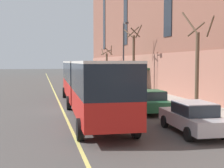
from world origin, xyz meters
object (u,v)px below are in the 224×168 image
at_px(parked_car_green_1, 150,102).
at_px(parked_car_silver_5, 193,117).
at_px(street_lamp, 124,50).
at_px(city_bus, 87,82).
at_px(street_tree_far_uptown, 134,58).
at_px(parked_car_champagne_0, 84,77).
at_px(fire_hydrant, 161,101).
at_px(street_tree_mid_block, 197,64).
at_px(parked_car_green_4, 104,84).
at_px(street_tree_far_downtown, 107,64).

relative_size(parked_car_green_1, parked_car_silver_5, 0.90).
bearing_deg(street_lamp, city_bus, -116.70).
relative_size(city_bus, street_tree_far_uptown, 2.70).
relative_size(city_bus, parked_car_champagne_0, 4.22).
bearing_deg(parked_car_green_1, fire_hydrant, 54.27).
bearing_deg(street_lamp, street_tree_mid_block, -84.48).
xyz_separation_m(parked_car_green_4, parked_car_silver_5, (-0.12, -22.60, -0.00)).
xyz_separation_m(parked_car_green_1, parked_car_silver_5, (-0.07, -6.17, 0.00)).
bearing_deg(fire_hydrant, street_tree_far_downtown, 86.87).
relative_size(parked_car_champagne_0, parked_car_green_1, 1.11).
xyz_separation_m(street_tree_far_uptown, fire_hydrant, (-1.46, -12.16, -3.47)).
bearing_deg(city_bus, fire_hydrant, 3.90).
distance_m(parked_car_champagne_0, parked_car_silver_5, 40.40).
relative_size(street_tree_mid_block, street_tree_far_downtown, 1.14).
relative_size(street_tree_mid_block, street_tree_far_uptown, 0.90).
relative_size(parked_car_green_4, street_tree_mid_block, 0.69).
xyz_separation_m(parked_car_champagne_0, street_tree_mid_block, (3.04, -34.60, 2.58)).
relative_size(parked_car_green_1, street_lamp, 0.57).
height_order(parked_car_green_1, fire_hydrant, parked_car_green_1).
bearing_deg(parked_car_silver_5, parked_car_green_1, 89.37).
bearing_deg(parked_car_silver_5, fire_hydrant, 77.97).
xyz_separation_m(parked_car_green_1, street_lamp, (1.87, 13.83, 4.00)).
relative_size(parked_car_green_4, fire_hydrant, 6.45).
height_order(parked_car_silver_5, street_tree_mid_block, street_tree_mid_block).
distance_m(city_bus, street_tree_far_uptown, 14.64).
height_order(city_bus, parked_car_silver_5, city_bus).
height_order(parked_car_green_4, street_tree_far_uptown, street_tree_far_uptown).
xyz_separation_m(parked_car_silver_5, street_tree_mid_block, (3.31, 5.80, 2.58)).
distance_m(parked_car_champagne_0, street_tree_mid_block, 34.83).
height_order(street_tree_far_downtown, street_lamp, street_lamp).
xyz_separation_m(city_bus, fire_hydrant, (5.82, 0.40, -1.56)).
height_order(city_bus, street_tree_mid_block, street_tree_mid_block).
bearing_deg(street_tree_far_uptown, parked_car_green_4, 150.51).
xyz_separation_m(street_tree_mid_block, fire_hydrant, (-1.47, 2.84, -2.87)).
xyz_separation_m(parked_car_green_1, street_tree_mid_block, (3.25, -0.38, 2.58)).
height_order(parked_car_green_4, parked_car_silver_5, same).
height_order(street_tree_mid_block, street_lamp, street_lamp).
distance_m(parked_car_champagne_0, parked_car_green_1, 34.23).
bearing_deg(parked_car_green_1, parked_car_green_4, 89.84).
bearing_deg(street_tree_mid_block, parked_car_silver_5, -119.75).
distance_m(street_tree_far_downtown, fire_hydrant, 27.31).
height_order(parked_car_green_1, parked_car_green_4, same).
bearing_deg(parked_car_silver_5, street_tree_mid_block, 60.25).
height_order(street_lamp, fire_hydrant, street_lamp).
bearing_deg(parked_car_green_4, street_tree_far_downtown, 76.32).
bearing_deg(fire_hydrant, parked_car_green_4, 97.05).
height_order(parked_car_champagne_0, fire_hydrant, parked_car_champagne_0).
relative_size(parked_car_champagne_0, parked_car_silver_5, 1.00).
bearing_deg(parked_car_green_4, street_lamp, -54.88).
distance_m(parked_car_green_4, fire_hydrant, 14.07).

